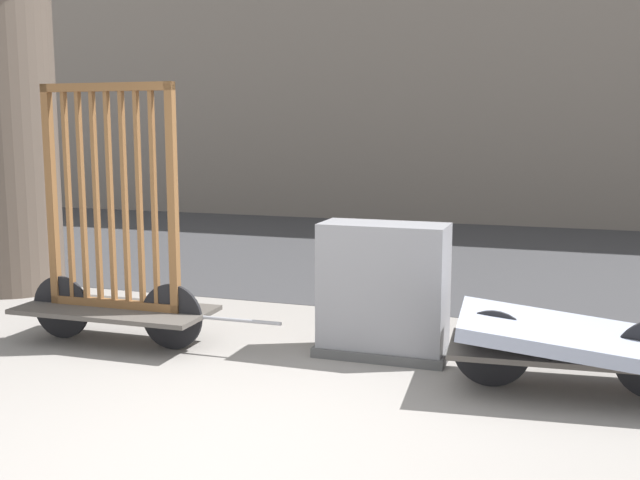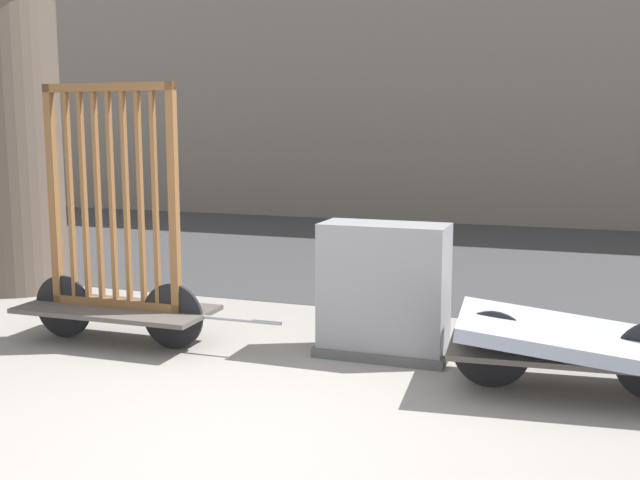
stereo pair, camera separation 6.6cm
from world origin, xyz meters
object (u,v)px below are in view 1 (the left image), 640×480
(utility_cabinet, at_px, (383,295))
(bike_cart_with_mattress, at_px, (573,341))
(advertising_column, at_px, (9,131))
(bike_cart_with_bedframe, at_px, (114,263))

(utility_cabinet, bearing_deg, bike_cart_with_mattress, -15.84)
(bike_cart_with_mattress, relative_size, advertising_column, 0.67)
(bike_cart_with_bedframe, bearing_deg, advertising_column, 146.42)
(bike_cart_with_bedframe, distance_m, bike_cart_with_mattress, 3.82)
(utility_cabinet, relative_size, advertising_column, 0.31)
(bike_cart_with_mattress, bearing_deg, advertising_column, 161.36)
(bike_cart_with_bedframe, xyz_separation_m, utility_cabinet, (2.31, 0.43, -0.20))
(bike_cart_with_mattress, distance_m, advertising_column, 6.54)
(bike_cart_with_bedframe, height_order, utility_cabinet, bike_cart_with_bedframe)
(bike_cart_with_bedframe, distance_m, utility_cabinet, 2.36)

